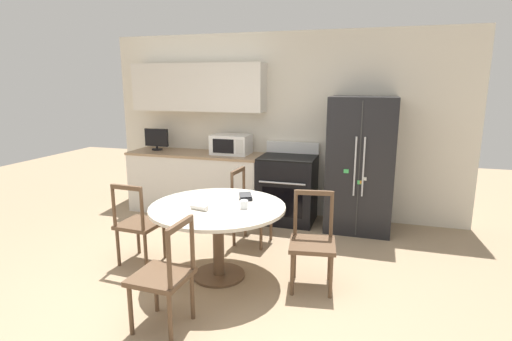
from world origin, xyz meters
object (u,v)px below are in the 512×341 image
oven_range (288,188)px  microwave (231,144)px  refrigerator (360,165)px  dining_chair_right (312,243)px  dining_chair_far (250,208)px  countertop_tv (157,139)px  dining_chair_near (164,277)px  dining_chair_left (139,224)px  wallet (246,197)px  candle_glass (244,205)px

oven_range → microwave: (-0.85, 0.07, 0.57)m
refrigerator → dining_chair_right: refrigerator is taller
dining_chair_far → microwave: bearing=-143.7°
microwave → countertop_tv: (-1.21, 0.00, 0.03)m
microwave → countertop_tv: 1.21m
oven_range → dining_chair_near: bearing=-97.5°
dining_chair_left → dining_chair_far: 1.31m
wallet → countertop_tv: bearing=140.5°
oven_range → refrigerator: bearing=-1.6°
dining_chair_right → dining_chair_near: bearing=36.8°
refrigerator → wallet: refrigerator is taller
microwave → dining_chair_left: microwave is taller
refrigerator → dining_chair_left: (-2.18, -1.76, -0.43)m
dining_chair_far → candle_glass: size_ratio=11.31×
oven_range → countertop_tv: countertop_tv is taller
refrigerator → dining_chair_near: 3.06m
oven_range → wallet: size_ratio=6.44×
dining_chair_near → candle_glass: size_ratio=11.31×
wallet → candle_glass: bearing=-74.5°
microwave → wallet: (0.76, -1.63, -0.27)m
refrigerator → candle_glass: refrigerator is taller
oven_range → countertop_tv: size_ratio=2.88×
microwave → dining_chair_right: microwave is taller
countertop_tv → dining_chair_left: size_ratio=0.42×
dining_chair_left → dining_chair_right: bearing=4.4°
dining_chair_right → dining_chair_left: same height
oven_range → dining_chair_right: (0.63, -1.75, -0.03)m
refrigerator → dining_chair_left: refrigerator is taller
countertop_tv → dining_chair_right: countertop_tv is taller
dining_chair_right → candle_glass: 0.73m
countertop_tv → dining_chair_right: 3.31m
oven_range → candle_glass: 1.86m
microwave → dining_chair_far: microwave is taller
dining_chair_right → dining_chair_far: (-0.88, 0.85, 0.00)m
microwave → dining_chair_right: bearing=-50.7°
candle_glass → dining_chair_left: bearing=177.8°
dining_chair_right → dining_chair_near: (-0.99, -1.00, 0.00)m
dining_chair_near → dining_chair_right: bearing=-42.5°
dining_chair_far → wallet: 0.75m
refrigerator → oven_range: 1.04m
wallet → oven_range: bearing=86.6°
dining_chair_right → wallet: bearing=-23.0°
microwave → dining_chair_right: size_ratio=0.59×
dining_chair_right → dining_chair_far: same height
dining_chair_left → wallet: (1.12, 0.23, 0.33)m
countertop_tv → dining_chair_right: size_ratio=0.42×
microwave → candle_glass: microwave is taller
refrigerator → oven_range: size_ratio=1.61×
microwave → dining_chair_near: size_ratio=0.59×
countertop_tv → oven_range: bearing=-1.9°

